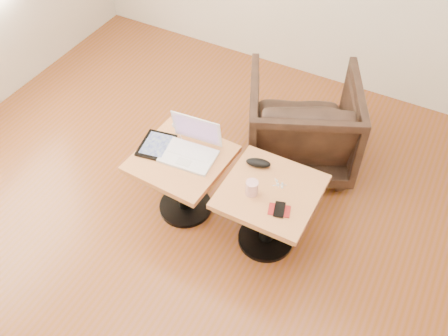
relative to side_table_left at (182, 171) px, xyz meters
The scene contains 11 objects.
room_shell 1.08m from the side_table_left, 54.33° to the right, with size 4.52×4.52×2.71m.
side_table_left is the anchor object (origin of this frame).
side_table_right 0.60m from the side_table_left, ahead, with size 0.55×0.55×0.50m.
laptop 0.19m from the side_table_left, 58.46° to the left, with size 0.35×0.30×0.23m.
tablet 0.23m from the side_table_left, behind, with size 0.23×0.27×0.02m.
charging_adapter 0.32m from the side_table_left, 127.62° to the left, with size 0.04×0.04×0.03m, color white.
glasses_case 0.50m from the side_table_left, 19.18° to the left, with size 0.15×0.07×0.05m, color black.
striped_cup 0.55m from the side_table_left, ahead, with size 0.07×0.07×0.09m, color #D3616B.
earbuds_tangle 0.65m from the side_table_left, ahead, with size 0.08×0.05×0.02m.
phone_on_sleeve 0.73m from the side_table_left, ahead, with size 0.14×0.12×0.02m.
armchair 0.95m from the side_table_left, 59.07° to the left, with size 0.75×0.77×0.70m, color black.
Camera 1 is at (0.98, -1.41, 2.71)m, focal length 40.00 mm.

